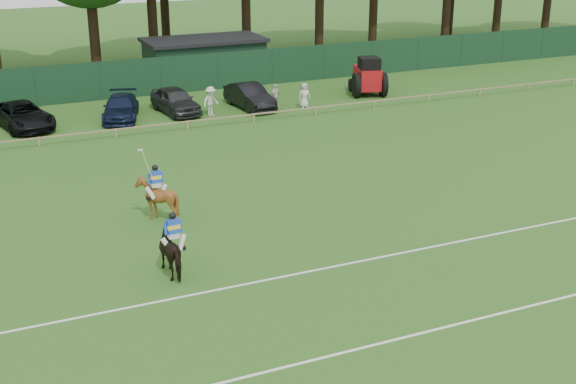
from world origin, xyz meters
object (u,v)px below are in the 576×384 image
horse_dark (174,251)px  spectator_left (211,101)px  horse_chestnut (157,199)px  tractor (368,77)px  suv_black (23,115)px  spectator_mid (275,96)px  utility_shed (204,59)px  hatch_grey (175,100)px  spectator_right (304,95)px  estate_black (250,96)px  sedan_navy (121,108)px

horse_dark → spectator_left: bearing=-117.1°
horse_chestnut → tractor: bearing=-140.1°
suv_black → spectator_mid: 14.85m
suv_black → utility_shed: size_ratio=0.62×
hatch_grey → suv_black: bearing=171.7°
spectator_left → utility_shed: utility_shed is taller
spectator_left → tractor: size_ratio=0.51×
utility_shed → spectator_right: bearing=-72.7°
spectator_left → spectator_mid: size_ratio=1.17×
spectator_right → spectator_mid: bearing=163.4°
estate_black → spectator_right: (3.14, -1.27, 0.02)m
horse_dark → estate_black: horse_dark is taller
horse_dark → tractor: bearing=-138.1°
suv_black → horse_dark: bearing=-95.6°
suv_black → tractor: 21.77m
utility_shed → horse_dark: bearing=-110.1°
estate_black → utility_shed: bearing=84.6°
utility_shed → tractor: bearing=-45.7°
estate_black → spectator_left: size_ratio=2.58×
hatch_grey → tractor: tractor is taller
horse_dark → sedan_navy: size_ratio=0.42×
horse_dark → utility_shed: size_ratio=0.23×
spectator_mid → sedan_navy: bearing=141.7°
sedan_navy → suv_black: bearing=-166.0°
spectator_right → tractor: bearing=19.3°
horse_chestnut → sedan_navy: (2.10, 16.04, -0.19)m
hatch_grey → horse_chestnut: bearing=-115.5°
utility_shed → spectator_left: bearing=-106.2°
sedan_navy → estate_black: bearing=12.6°
spectator_mid → utility_shed: size_ratio=0.18×
suv_black → horse_chestnut: bearing=-91.0°
estate_black → spectator_mid: bearing=-28.9°
horse_chestnut → sedan_navy: bearing=-97.9°
tractor → hatch_grey: bearing=-166.3°
tractor → spectator_left: bearing=-159.3°
spectator_mid → utility_shed: (-1.45, 9.46, 0.79)m
horse_dark → estate_black: 23.03m
hatch_grey → utility_shed: (4.54, 8.15, 0.76)m
sedan_navy → hatch_grey: size_ratio=1.03×
sedan_navy → spectator_right: bearing=7.3°
sedan_navy → tractor: bearing=15.4°
spectator_left → tractor: 11.26m
estate_black → tractor: size_ratio=1.31×
horse_dark → horse_chestnut: (0.72, 4.97, 0.04)m
estate_black → spectator_left: spectator_left is taller
sedan_navy → hatch_grey: hatch_grey is taller
estate_black → utility_shed: 8.87m
horse_chestnut → hatch_grey: bearing=-109.0°
sedan_navy → hatch_grey: bearing=18.2°
suv_black → tractor: tractor is taller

